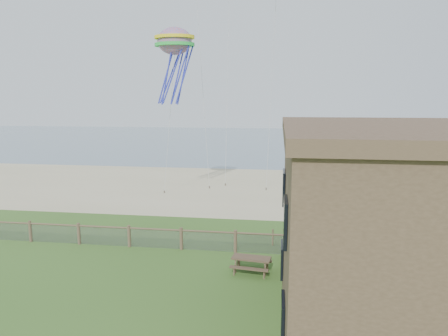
{
  "coord_description": "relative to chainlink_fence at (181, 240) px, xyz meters",
  "views": [
    {
      "loc": [
        5.21,
        -14.45,
        8.2
      ],
      "look_at": [
        2.1,
        8.0,
        4.29
      ],
      "focal_mm": 32.0,
      "sensor_mm": 36.0,
      "label": 1
    }
  ],
  "objects": [
    {
      "name": "ground",
      "position": [
        0.0,
        -6.0,
        -0.55
      ],
      "size": [
        160.0,
        160.0,
        0.0
      ],
      "primitive_type": "plane",
      "color": "#33571E",
      "rests_on": "ground"
    },
    {
      "name": "sand_beach",
      "position": [
        0.0,
        16.0,
        -0.55
      ],
      "size": [
        72.0,
        20.0,
        0.02
      ],
      "primitive_type": "cube",
      "color": "tan",
      "rests_on": "ground"
    },
    {
      "name": "ocean",
      "position": [
        0.0,
        60.0,
        -0.55
      ],
      "size": [
        160.0,
        68.0,
        0.02
      ],
      "primitive_type": "cube",
      "color": "slate",
      "rests_on": "ground"
    },
    {
      "name": "chainlink_fence",
      "position": [
        0.0,
        0.0,
        0.0
      ],
      "size": [
        36.2,
        0.2,
        1.25
      ],
      "primitive_type": null,
      "color": "#4B3F2A",
      "rests_on": "ground"
    },
    {
      "name": "motel_deck",
      "position": [
        13.0,
        -1.0,
        -0.3
      ],
      "size": [
        15.0,
        2.0,
        0.5
      ],
      "primitive_type": "cube",
      "color": "brown",
      "rests_on": "ground"
    },
    {
      "name": "picnic_table",
      "position": [
        4.03,
        -2.41,
        -0.16
      ],
      "size": [
        1.99,
        1.61,
        0.77
      ],
      "primitive_type": null,
      "rotation": [
        0.0,
        0.0,
        -0.13
      ],
      "color": "brown",
      "rests_on": "ground"
    },
    {
      "name": "octopus_kite",
      "position": [
        -2.77,
        9.93,
        10.35
      ],
      "size": [
        3.23,
        2.4,
        6.32
      ],
      "primitive_type": null,
      "rotation": [
        0.0,
        0.0,
        -0.08
      ],
      "color": "#FF4C28"
    }
  ]
}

